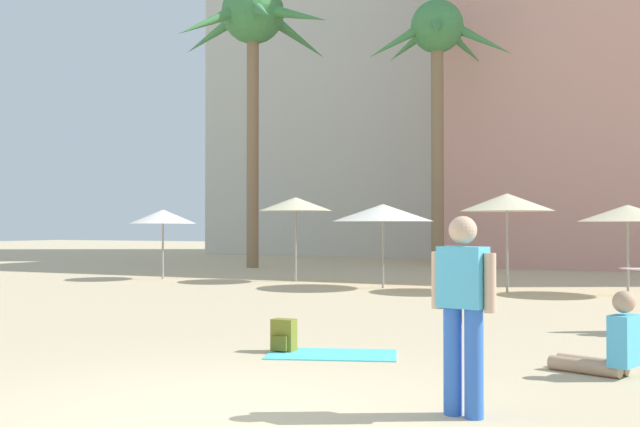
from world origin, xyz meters
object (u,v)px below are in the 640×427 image
at_px(cafe_umbrella_2, 628,213).
at_px(backpack, 283,336).
at_px(palm_tree_left, 437,49).
at_px(cafe_umbrella_6, 507,202).
at_px(cafe_umbrella_5, 296,204).
at_px(palm_tree_far_left, 253,28).
at_px(person_near_right, 610,345).
at_px(cafe_umbrella_3, 383,213).
at_px(person_mid_left, 463,306).
at_px(beach_towel, 332,354).
at_px(cafe_umbrella_0, 163,217).

relative_size(cafe_umbrella_2, backpack, 5.36).
distance_m(palm_tree_left, cafe_umbrella_6, 10.27).
relative_size(cafe_umbrella_2, cafe_umbrella_5, 0.92).
xyz_separation_m(palm_tree_far_left, person_near_right, (13.86, -16.47, -9.02)).
bearing_deg(person_near_right, palm_tree_far_left, -31.00).
bearing_deg(palm_tree_far_left, backpack, -59.04).
bearing_deg(cafe_umbrella_3, person_near_right, -57.82).
distance_m(palm_tree_far_left, person_near_right, 23.33).
height_order(palm_tree_left, backpack, palm_tree_left).
distance_m(cafe_umbrella_3, person_mid_left, 13.03).
distance_m(cafe_umbrella_5, cafe_umbrella_6, 6.28).
relative_size(cafe_umbrella_5, backpack, 5.84).
relative_size(cafe_umbrella_3, cafe_umbrella_5, 1.08).
bearing_deg(backpack, cafe_umbrella_6, 174.18).
height_order(beach_towel, backpack, backpack).
bearing_deg(cafe_umbrella_6, palm_tree_left, 117.03).
distance_m(palm_tree_far_left, backpack, 21.41).
height_order(cafe_umbrella_6, beach_towel, cafe_umbrella_6).
height_order(palm_tree_far_left, beach_towel, palm_tree_far_left).
bearing_deg(cafe_umbrella_3, cafe_umbrella_6, 3.44).
bearing_deg(person_mid_left, cafe_umbrella_2, 10.34).
relative_size(cafe_umbrella_2, beach_towel, 1.40).
xyz_separation_m(palm_tree_far_left, cafe_umbrella_6, (10.96, -6.66, -7.14)).
height_order(palm_tree_left, person_near_right, palm_tree_left).
relative_size(palm_tree_left, cafe_umbrella_0, 4.62).
relative_size(palm_tree_left, beach_towel, 6.07).
distance_m(palm_tree_far_left, cafe_umbrella_6, 14.68).
bearing_deg(cafe_umbrella_0, person_near_right, -36.72).
bearing_deg(cafe_umbrella_2, cafe_umbrella_5, 176.47).
xyz_separation_m(cafe_umbrella_5, beach_towel, (5.88, -10.76, -2.24)).
distance_m(palm_tree_far_left, cafe_umbrella_3, 12.74).
distance_m(palm_tree_far_left, cafe_umbrella_2, 16.81).
bearing_deg(cafe_umbrella_2, palm_tree_left, 132.26).
xyz_separation_m(palm_tree_far_left, cafe_umbrella_5, (4.74, -5.79, -7.09)).
xyz_separation_m(backpack, person_near_right, (3.90, 0.13, 0.12)).
bearing_deg(backpack, cafe_umbrella_0, -137.06).
height_order(palm_tree_left, cafe_umbrella_3, palm_tree_left).
relative_size(palm_tree_left, cafe_umbrella_5, 3.98).
relative_size(cafe_umbrella_0, cafe_umbrella_2, 0.94).
xyz_separation_m(cafe_umbrella_3, backpack, (2.15, -9.75, -1.76)).
relative_size(cafe_umbrella_2, cafe_umbrella_6, 0.93).
bearing_deg(cafe_umbrella_0, cafe_umbrella_6, -0.32).
distance_m(beach_towel, backpack, 0.69).
bearing_deg(cafe_umbrella_3, cafe_umbrella_0, 178.03).
bearing_deg(palm_tree_left, person_near_right, -68.74).
bearing_deg(person_mid_left, palm_tree_far_left, 48.51).
height_order(palm_tree_left, cafe_umbrella_2, palm_tree_left).
height_order(cafe_umbrella_3, backpack, cafe_umbrella_3).
relative_size(cafe_umbrella_6, person_mid_left, 1.42).
xyz_separation_m(palm_tree_far_left, beach_towel, (10.62, -16.55, -9.33)).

